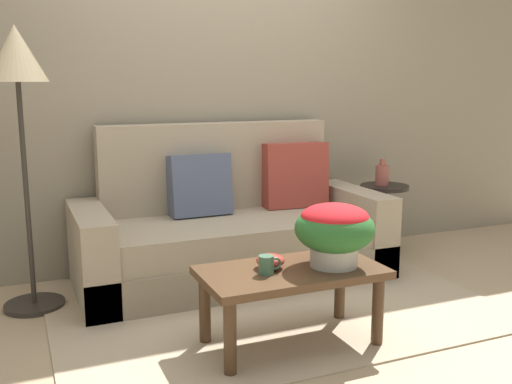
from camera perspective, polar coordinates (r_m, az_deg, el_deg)
ground_plane at (r=3.53m, az=2.13°, el=-11.57°), size 14.00×14.00×0.00m
wall_back at (r=4.34m, az=-4.34°, el=11.71°), size 6.40×0.12×2.83m
area_rug at (r=3.63m, az=1.33°, el=-10.85°), size 2.57×1.83×0.01m
couch at (r=4.02m, az=-2.34°, el=-3.94°), size 2.09×0.87×1.05m
coffee_table at (r=3.00m, az=3.48°, el=-8.70°), size 0.93×0.49×0.41m
side_table at (r=4.65m, az=12.42°, el=-1.41°), size 0.37×0.37×0.55m
floor_lamp at (r=3.58m, az=-22.31°, el=9.92°), size 0.35×0.35×1.66m
potted_plant at (r=2.99m, az=7.70°, el=-3.58°), size 0.41×0.41×0.32m
coffee_mug at (r=2.88m, az=1.08°, el=-7.14°), size 0.12×0.08×0.09m
snack_bowl at (r=2.97m, az=1.43°, el=-6.74°), size 0.15×0.15×0.07m
table_vase at (r=4.61m, az=12.28°, el=1.70°), size 0.10×0.10×0.20m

